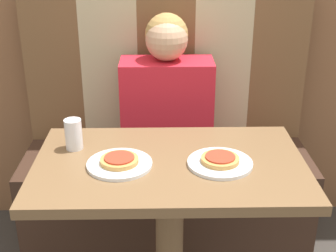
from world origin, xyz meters
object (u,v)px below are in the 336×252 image
Objects in this scene: plate_left at (120,164)px; pizza_right at (220,159)px; person at (167,91)px; plate_right at (220,163)px; pizza_left at (119,160)px; drinking_cup at (74,134)px.

pizza_right is at bearing 0.00° from plate_left.
person is 2.97× the size of plate_left.
pizza_right is (0.00, 0.00, 0.02)m from plate_right.
person reaches higher than plate_right.
plate_left is 0.02m from pizza_left.
plate_right is (0.33, 0.00, 0.00)m from plate_left.
drinking_cup is at bearing 141.94° from plate_left.
plate_left is 1.71× the size of pizza_right.
person reaches higher than plate_left.
plate_right is at bearing 0.00° from plate_left.
plate_left is at bearing -38.06° from drinking_cup.
plate_left is 1.71× the size of pizza_left.
person is 5.85× the size of drinking_cup.
pizza_right is (0.17, -0.59, -0.03)m from person.
person is 5.08× the size of pizza_right.
pizza_right reaches higher than plate_right.
pizza_left is 0.33m from pizza_right.
plate_left is 1.00× the size of plate_right.
person reaches higher than drinking_cup.
pizza_left is 0.22m from drinking_cup.
drinking_cup reaches higher than plate_left.
plate_left is 0.33m from plate_right.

